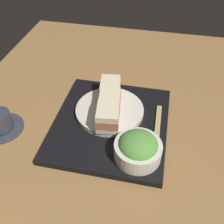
% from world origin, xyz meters
% --- Properties ---
extents(ground_plane, '(1.40, 1.00, 0.03)m').
position_xyz_m(ground_plane, '(0.00, 0.00, -0.01)').
color(ground_plane, olive).
extents(serving_tray, '(0.37, 0.33, 0.02)m').
position_xyz_m(serving_tray, '(0.04, -0.01, 0.01)').
color(serving_tray, black).
rests_on(serving_tray, ground_plane).
extents(sandwich_plate, '(0.21, 0.21, 0.02)m').
position_xyz_m(sandwich_plate, '(0.08, 0.00, 0.03)').
color(sandwich_plate, silver).
rests_on(sandwich_plate, serving_tray).
extents(sandwich_near, '(0.09, 0.07, 0.06)m').
position_xyz_m(sandwich_near, '(0.01, -0.01, 0.06)').
color(sandwich_near, beige).
rests_on(sandwich_near, sandwich_plate).
extents(sandwich_middle, '(0.09, 0.08, 0.05)m').
position_xyz_m(sandwich_middle, '(0.08, 0.00, 0.06)').
color(sandwich_middle, beige).
rests_on(sandwich_middle, sandwich_plate).
extents(sandwich_far, '(0.09, 0.07, 0.05)m').
position_xyz_m(sandwich_far, '(0.15, 0.01, 0.06)').
color(sandwich_far, beige).
rests_on(sandwich_far, sandwich_plate).
extents(salad_bowl, '(0.12, 0.12, 0.07)m').
position_xyz_m(salad_bowl, '(-0.07, -0.11, 0.05)').
color(salad_bowl, silver).
rests_on(salad_bowl, serving_tray).
extents(chopsticks_pair, '(0.20, 0.02, 0.01)m').
position_xyz_m(chopsticks_pair, '(0.03, -0.15, 0.02)').
color(chopsticks_pair, tan).
rests_on(chopsticks_pair, serving_tray).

